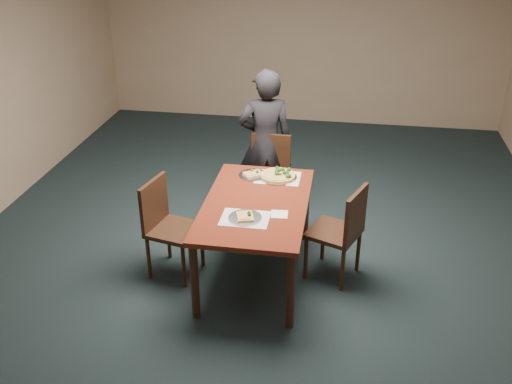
% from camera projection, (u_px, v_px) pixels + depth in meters
% --- Properties ---
extents(ground, '(8.00, 8.00, 0.00)m').
position_uv_depth(ground, '(260.00, 259.00, 5.52)').
color(ground, black).
rests_on(ground, ground).
extents(room_shell, '(8.00, 8.00, 8.00)m').
position_uv_depth(room_shell, '(261.00, 84.00, 4.73)').
color(room_shell, tan).
rests_on(room_shell, ground).
extents(dining_table, '(0.90, 1.50, 0.75)m').
position_uv_depth(dining_table, '(256.00, 211.00, 5.02)').
color(dining_table, '#551C11').
rests_on(dining_table, ground).
extents(chair_far, '(0.43, 0.43, 0.91)m').
position_uv_depth(chair_far, '(269.00, 173.00, 6.07)').
color(chair_far, black).
rests_on(chair_far, ground).
extents(chair_left, '(0.50, 0.50, 0.91)m').
position_uv_depth(chair_left, '(166.00, 222.00, 5.14)').
color(chair_left, black).
rests_on(chair_left, ground).
extents(chair_right, '(0.55, 0.55, 0.91)m').
position_uv_depth(chair_right, '(342.00, 228.00, 5.04)').
color(chair_right, black).
rests_on(chair_right, ground).
extents(diner, '(0.66, 0.51, 1.59)m').
position_uv_depth(diner, '(265.00, 142.00, 6.09)').
color(diner, black).
rests_on(diner, ground).
extents(placemat_main, '(0.42, 0.32, 0.00)m').
position_uv_depth(placemat_main, '(278.00, 178.00, 5.42)').
color(placemat_main, white).
rests_on(placemat_main, dining_table).
extents(placemat_near, '(0.40, 0.30, 0.00)m').
position_uv_depth(placemat_near, '(245.00, 218.00, 4.73)').
color(placemat_near, white).
rests_on(placemat_near, dining_table).
extents(pizza_pan, '(0.36, 0.36, 0.07)m').
position_uv_depth(pizza_pan, '(279.00, 175.00, 5.41)').
color(pizza_pan, silver).
rests_on(pizza_pan, dining_table).
extents(slice_plate_near, '(0.28, 0.28, 0.06)m').
position_uv_depth(slice_plate_near, '(245.00, 217.00, 4.72)').
color(slice_plate_near, silver).
rests_on(slice_plate_near, dining_table).
extents(slice_plate_far, '(0.28, 0.28, 0.06)m').
position_uv_depth(slice_plate_far, '(253.00, 174.00, 5.46)').
color(slice_plate_far, silver).
rests_on(slice_plate_far, dining_table).
extents(napkin, '(0.15, 0.15, 0.01)m').
position_uv_depth(napkin, '(279.00, 214.00, 4.78)').
color(napkin, white).
rests_on(napkin, dining_table).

